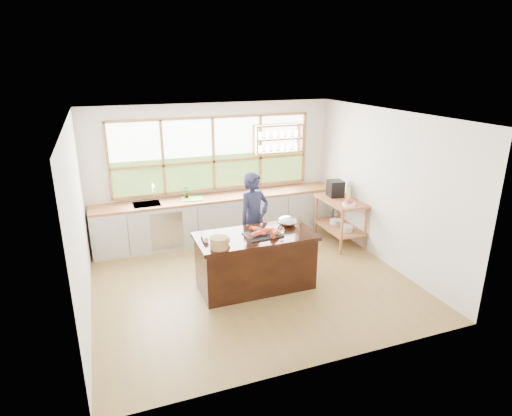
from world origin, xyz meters
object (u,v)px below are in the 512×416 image
island (255,261)px  cook (254,219)px  wicker_basket (219,243)px  espresso_machine (335,188)px

island → cook: cook is taller
wicker_basket → cook: bearing=49.8°
island → cook: bearing=71.3°
cook → wicker_basket: bearing=-149.2°
island → espresso_machine: espresso_machine is taller
cook → wicker_basket: cook is taller
cook → espresso_machine: bearing=-3.4°
espresso_machine → wicker_basket: bearing=-142.2°
cook → wicker_basket: 1.46m
island → cook: size_ratio=1.10×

